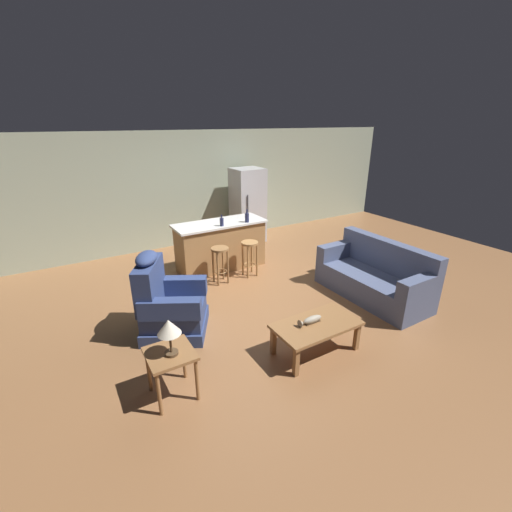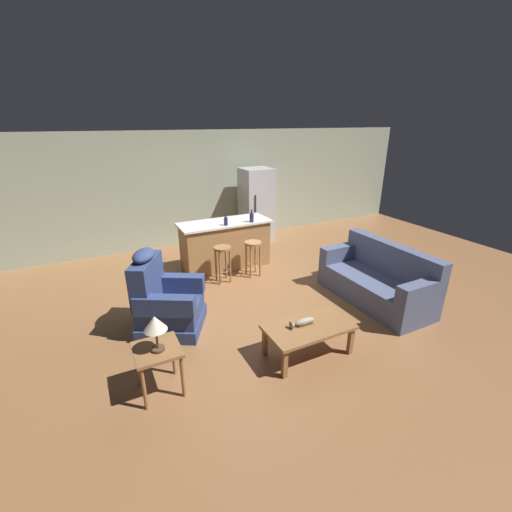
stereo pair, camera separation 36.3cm
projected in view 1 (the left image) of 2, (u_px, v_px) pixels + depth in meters
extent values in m
plane|color=brown|center=(255.00, 294.00, 5.92)|extent=(12.00, 12.00, 0.00)
cube|color=#9EA88E|center=(186.00, 189.00, 7.93)|extent=(12.00, 0.05, 2.60)
cube|color=olive|center=(316.00, 325.00, 4.31)|extent=(1.10, 0.60, 0.04)
cube|color=olive|center=(296.00, 362.00, 3.97)|extent=(0.06, 0.06, 0.38)
cube|color=olive|center=(357.00, 337.00, 4.43)|extent=(0.06, 0.06, 0.38)
cube|color=olive|center=(273.00, 341.00, 4.35)|extent=(0.06, 0.06, 0.38)
cube|color=olive|center=(331.00, 319.00, 4.81)|extent=(0.06, 0.06, 0.38)
cube|color=#4C3823|center=(312.00, 322.00, 4.32)|extent=(0.22, 0.07, 0.01)
ellipsoid|color=#9E937F|center=(312.00, 319.00, 4.31)|extent=(0.28, 0.09, 0.09)
cone|color=#9E937F|center=(302.00, 323.00, 4.23)|extent=(0.06, 0.10, 0.10)
cube|color=#4C5675|center=(370.00, 291.00, 5.81)|extent=(0.85, 1.91, 0.20)
cube|color=#4C5675|center=(372.00, 280.00, 5.73)|extent=(0.85, 1.91, 0.22)
cube|color=#4C5675|center=(388.00, 256.00, 5.75)|extent=(0.21, 1.90, 0.52)
cube|color=#4C5675|center=(420.00, 286.00, 4.96)|extent=(0.84, 0.21, 0.28)
cube|color=#4C5675|center=(337.00, 250.00, 6.31)|extent=(0.84, 0.21, 0.28)
cube|color=navy|center=(176.00, 325.00, 4.86)|extent=(1.14, 1.14, 0.18)
cube|color=navy|center=(175.00, 312.00, 4.78)|extent=(1.06, 1.05, 0.24)
cube|color=navy|center=(150.00, 284.00, 4.61)|extent=(0.58, 0.78, 0.64)
ellipsoid|color=navy|center=(146.00, 258.00, 4.47)|extent=(0.45, 0.53, 0.16)
cube|color=navy|center=(179.00, 286.00, 4.99)|extent=(0.79, 0.54, 0.26)
cube|color=navy|center=(170.00, 309.00, 4.38)|extent=(0.79, 0.54, 0.26)
cube|color=olive|center=(170.00, 354.00, 3.55)|extent=(0.48, 0.48, 0.04)
cylinder|color=olive|center=(159.00, 394.00, 3.40)|extent=(0.04, 0.04, 0.52)
cylinder|color=olive|center=(197.00, 380.00, 3.59)|extent=(0.04, 0.04, 0.52)
cylinder|color=olive|center=(149.00, 371.00, 3.72)|extent=(0.04, 0.04, 0.52)
cylinder|color=olive|center=(184.00, 359.00, 3.91)|extent=(0.04, 0.04, 0.52)
cylinder|color=#4C3823|center=(172.00, 353.00, 3.52)|extent=(0.14, 0.14, 0.03)
cylinder|color=#4C3823|center=(170.00, 343.00, 3.47)|extent=(0.02, 0.02, 0.22)
cone|color=beige|center=(169.00, 327.00, 3.40)|extent=(0.24, 0.24, 0.16)
cube|color=#9E7042|center=(221.00, 246.00, 6.83)|extent=(1.71, 0.63, 0.91)
cube|color=silver|center=(220.00, 223.00, 6.65)|extent=(1.80, 0.70, 0.04)
cylinder|color=olive|center=(220.00, 249.00, 6.10)|extent=(0.32, 0.32, 0.04)
torus|color=olive|center=(221.00, 271.00, 6.27)|extent=(0.23, 0.23, 0.02)
cylinder|color=olive|center=(218.00, 269.00, 6.10)|extent=(0.04, 0.04, 0.64)
cylinder|color=olive|center=(228.00, 267.00, 6.20)|extent=(0.04, 0.04, 0.64)
cylinder|color=olive|center=(213.00, 266.00, 6.26)|extent=(0.04, 0.04, 0.64)
cylinder|color=olive|center=(223.00, 263.00, 6.36)|extent=(0.04, 0.04, 0.64)
cylinder|color=#A87A47|center=(250.00, 243.00, 6.40)|extent=(0.32, 0.32, 0.04)
torus|color=#A87A47|center=(250.00, 265.00, 6.56)|extent=(0.23, 0.23, 0.02)
cylinder|color=#A87A47|center=(248.00, 263.00, 6.40)|extent=(0.04, 0.04, 0.64)
cylinder|color=#A87A47|center=(257.00, 260.00, 6.49)|extent=(0.04, 0.04, 0.64)
cylinder|color=#A87A47|center=(243.00, 259.00, 6.56)|extent=(0.04, 0.04, 0.64)
cylinder|color=#A87A47|center=(252.00, 257.00, 6.65)|extent=(0.04, 0.04, 0.64)
cube|color=#B7B7BC|center=(248.00, 206.00, 8.25)|extent=(0.70, 0.66, 1.76)
cylinder|color=#333338|center=(248.00, 206.00, 7.85)|extent=(0.02, 0.02, 0.50)
cylinder|color=#23284C|center=(222.00, 222.00, 6.39)|extent=(0.07, 0.07, 0.15)
cylinder|color=#23284C|center=(221.00, 216.00, 6.35)|extent=(0.03, 0.03, 0.07)
cylinder|color=#23284C|center=(247.00, 218.00, 6.63)|extent=(0.08, 0.08, 0.18)
cylinder|color=#23284C|center=(247.00, 211.00, 6.58)|extent=(0.03, 0.03, 0.08)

